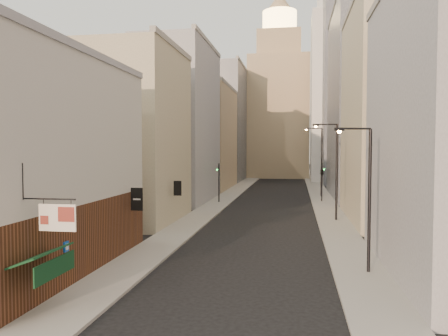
% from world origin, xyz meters
% --- Properties ---
extents(sidewalk_left, '(3.00, 140.00, 0.15)m').
position_xyz_m(sidewalk_left, '(-6.50, 55.00, 0.07)').
color(sidewalk_left, gray).
rests_on(sidewalk_left, ground).
extents(sidewalk_right, '(3.00, 140.00, 0.15)m').
position_xyz_m(sidewalk_right, '(6.50, 55.00, 0.07)').
color(sidewalk_right, gray).
rests_on(sidewalk_right, ground).
extents(near_building_left, '(8.30, 23.04, 12.30)m').
position_xyz_m(near_building_left, '(-10.99, 9.00, 6.02)').
color(near_building_left, brown).
rests_on(near_building_left, ground).
extents(left_bldg_beige, '(8.00, 12.00, 16.00)m').
position_xyz_m(left_bldg_beige, '(-12.00, 26.00, 8.00)').
color(left_bldg_beige, tan).
rests_on(left_bldg_beige, ground).
extents(left_bldg_grey, '(8.00, 16.00, 20.00)m').
position_xyz_m(left_bldg_grey, '(-12.00, 42.00, 10.00)').
color(left_bldg_grey, gray).
rests_on(left_bldg_grey, ground).
extents(left_bldg_tan, '(8.00, 18.00, 17.00)m').
position_xyz_m(left_bldg_tan, '(-12.00, 60.00, 8.50)').
color(left_bldg_tan, tan).
rests_on(left_bldg_tan, ground).
extents(left_bldg_wingrid, '(8.00, 20.00, 24.00)m').
position_xyz_m(left_bldg_wingrid, '(-12.00, 80.00, 12.00)').
color(left_bldg_wingrid, gray).
rests_on(left_bldg_wingrid, ground).
extents(right_bldg_beige, '(8.00, 16.00, 20.00)m').
position_xyz_m(right_bldg_beige, '(12.00, 30.00, 10.00)').
color(right_bldg_beige, tan).
rests_on(right_bldg_beige, ground).
extents(right_bldg_wingrid, '(8.00, 20.00, 26.00)m').
position_xyz_m(right_bldg_wingrid, '(12.00, 50.00, 13.00)').
color(right_bldg_wingrid, gray).
rests_on(right_bldg_wingrid, ground).
extents(highrise, '(21.00, 23.00, 51.20)m').
position_xyz_m(highrise, '(18.00, 78.00, 25.66)').
color(highrise, gray).
rests_on(highrise, ground).
extents(clock_tower, '(14.00, 14.00, 44.90)m').
position_xyz_m(clock_tower, '(-1.00, 92.00, 17.63)').
color(clock_tower, tan).
rests_on(clock_tower, ground).
extents(white_tower, '(8.00, 8.00, 41.50)m').
position_xyz_m(white_tower, '(10.00, 78.00, 18.61)').
color(white_tower, silver).
rests_on(white_tower, ground).
extents(streetlamp_near, '(2.04, 0.80, 8.05)m').
position_xyz_m(streetlamp_near, '(6.74, 11.50, 4.60)').
color(streetlamp_near, black).
rests_on(streetlamp_near, ground).
extents(streetlamp_mid, '(2.39, 0.68, 9.21)m').
position_xyz_m(streetlamp_mid, '(6.55, 29.05, 5.26)').
color(streetlamp_mid, black).
rests_on(streetlamp_mid, ground).
extents(streetlamp_far, '(2.56, 0.48, 9.78)m').
position_xyz_m(streetlamp_far, '(6.33, 49.89, 5.59)').
color(streetlamp_far, black).
rests_on(streetlamp_far, ground).
extents(traffic_light_left, '(0.53, 0.40, 5.00)m').
position_xyz_m(traffic_light_left, '(-6.55, 40.78, 3.40)').
color(traffic_light_left, black).
rests_on(traffic_light_left, ground).
extents(traffic_light_right, '(0.71, 0.71, 5.00)m').
position_xyz_m(traffic_light_right, '(6.30, 43.73, 3.96)').
color(traffic_light_right, black).
rests_on(traffic_light_right, ground).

